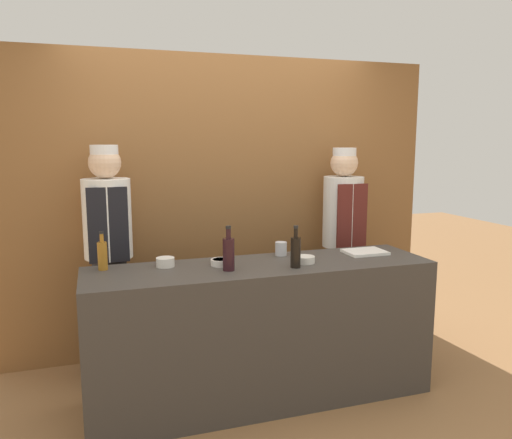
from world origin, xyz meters
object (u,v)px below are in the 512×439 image
object	(u,v)px
sauce_bowl_green	(221,262)
bottle_soy	(296,251)
bottle_amber	(102,255)
sauce_bowl_white	(305,259)
cutting_board	(365,252)
chef_left	(109,252)
sauce_bowl_red	(165,262)
chef_right	(342,238)
bottle_wine	(229,253)
cup_steel	(281,249)

from	to	relation	value
sauce_bowl_green	bottle_soy	size ratio (longest dim) A/B	0.49
bottle_amber	sauce_bowl_white	bearing A→B (deg)	-10.06
cutting_board	chef_left	xyz separation A→B (m)	(-1.75, 0.59, -0.00)
sauce_bowl_red	chef_right	world-z (taller)	chef_right
sauce_bowl_red	cutting_board	xyz separation A→B (m)	(1.42, -0.06, -0.02)
cutting_board	chef_left	distance (m)	1.85
bottle_amber	chef_right	bearing A→B (deg)	14.12
sauce_bowl_white	sauce_bowl_green	world-z (taller)	sauce_bowl_white
sauce_bowl_white	bottle_wine	bearing A→B (deg)	-176.66
sauce_bowl_white	chef_left	size ratio (longest dim) A/B	0.08
sauce_bowl_white	cutting_board	size ratio (longest dim) A/B	0.46
bottle_soy	bottle_amber	world-z (taller)	bottle_soy
sauce_bowl_white	bottle_wine	distance (m)	0.54
cup_steel	sauce_bowl_green	bearing A→B (deg)	-162.69
sauce_bowl_green	bottle_soy	world-z (taller)	bottle_soy
bottle_wine	chef_left	world-z (taller)	chef_left
cutting_board	cup_steel	distance (m)	0.61
sauce_bowl_white	cutting_board	world-z (taller)	sauce_bowl_white
sauce_bowl_green	bottle_amber	world-z (taller)	bottle_amber
sauce_bowl_white	bottle_soy	world-z (taller)	bottle_soy
chef_right	bottle_wine	bearing A→B (deg)	-147.86
sauce_bowl_green	bottle_wine	bearing A→B (deg)	-83.44
bottle_soy	sauce_bowl_red	bearing A→B (deg)	160.67
cutting_board	chef_right	size ratio (longest dim) A/B	0.17
bottle_soy	chef_right	world-z (taller)	chef_right
bottle_soy	bottle_wine	distance (m)	0.43
sauce_bowl_white	bottle_amber	world-z (taller)	bottle_amber
cutting_board	chef_right	bearing A→B (deg)	77.70
cup_steel	sauce_bowl_white	bearing A→B (deg)	-74.01
cutting_board	cup_steel	world-z (taller)	cup_steel
sauce_bowl_red	bottle_wine	size ratio (longest dim) A/B	0.42
sauce_bowl_white	sauce_bowl_red	distance (m)	0.91
chef_left	cutting_board	bearing A→B (deg)	-18.55
cutting_board	bottle_soy	size ratio (longest dim) A/B	1.06
sauce_bowl_white	sauce_bowl_green	bearing A→B (deg)	168.88
sauce_bowl_red	bottle_wine	world-z (taller)	bottle_wine
cutting_board	bottle_soy	xyz separation A→B (m)	(-0.63, -0.22, 0.10)
cutting_board	bottle_wine	distance (m)	1.07
sauce_bowl_red	chef_left	distance (m)	0.62
sauce_bowl_white	chef_right	distance (m)	0.97
bottle_wine	cup_steel	xyz separation A→B (m)	(0.46, 0.29, -0.06)
bottle_amber	chef_left	distance (m)	0.50
sauce_bowl_green	chef_left	size ratio (longest dim) A/B	0.08
sauce_bowl_red	bottle_amber	world-z (taller)	bottle_amber
bottle_soy	chef_left	distance (m)	1.38
sauce_bowl_red	bottle_soy	distance (m)	0.84
sauce_bowl_green	chef_right	bearing A→B (deg)	26.77
cutting_board	bottle_wine	xyz separation A→B (m)	(-1.05, -0.16, 0.10)
chef_left	sauce_bowl_green	bearing A→B (deg)	-41.62
cutting_board	bottle_amber	xyz separation A→B (m)	(-1.80, 0.10, 0.09)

